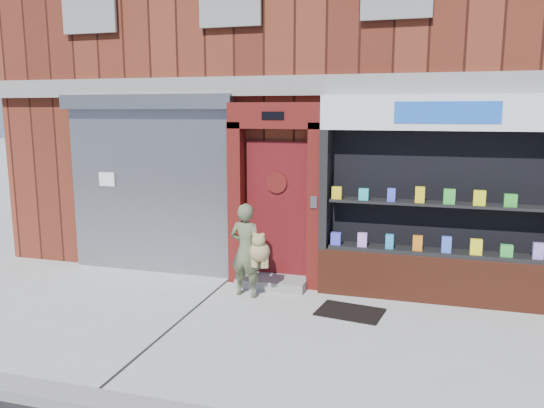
% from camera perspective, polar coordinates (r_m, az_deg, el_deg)
% --- Properties ---
extents(ground, '(80.00, 80.00, 0.00)m').
position_cam_1_polar(ground, '(6.85, 2.18, -13.87)').
color(ground, '#9E9E99').
rests_on(ground, ground).
extents(building, '(12.00, 8.16, 8.00)m').
position_cam_1_polar(building, '(12.23, 9.42, 15.63)').
color(building, '#521E12').
rests_on(building, ground).
extents(shutter_bay, '(3.10, 0.30, 3.04)m').
position_cam_1_polar(shutter_bay, '(9.25, -13.07, 3.20)').
color(shutter_bay, gray).
rests_on(shutter_bay, ground).
extents(red_door_bay, '(1.52, 0.58, 2.90)m').
position_cam_1_polar(red_door_bay, '(8.36, 0.37, 0.95)').
color(red_door_bay, '#52100E').
rests_on(red_door_bay, ground).
extents(pharmacy_bay, '(3.50, 0.41, 3.00)m').
position_cam_1_polar(pharmacy_bay, '(8.02, 17.69, -0.53)').
color(pharmacy_bay, '#5E2616').
rests_on(pharmacy_bay, ground).
extents(woman, '(0.69, 0.50, 1.43)m').
position_cam_1_polar(woman, '(7.95, -2.61, -4.96)').
color(woman, '#555F3E').
rests_on(woman, ground).
extents(doormat, '(0.97, 0.74, 0.02)m').
position_cam_1_polar(doormat, '(7.60, 8.40, -11.41)').
color(doormat, black).
rests_on(doormat, ground).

